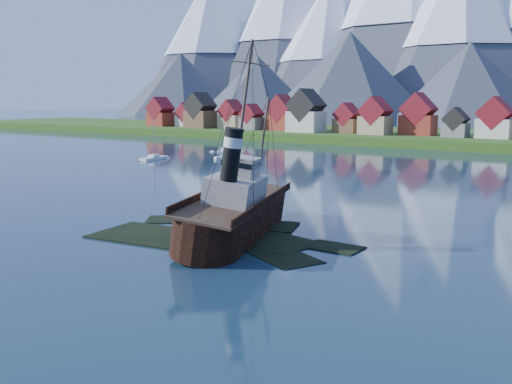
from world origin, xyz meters
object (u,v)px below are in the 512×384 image
Objects in this scene: sailboat_a at (154,159)px; sailboat_c at (224,151)px; sailboat_b at (229,158)px; tugboat_wreck at (241,209)px.

sailboat_a is 1.10× the size of sailboat_c.
sailboat_b is at bearing 31.69° from sailboat_a.
tugboat_wreck reaches higher than sailboat_a.
tugboat_wreck reaches higher than sailboat_b.
sailboat_c is at bearing 109.89° from tugboat_wreck.
sailboat_b is 1.13× the size of sailboat_c.
sailboat_b is 21.17m from sailboat_c.
tugboat_wreck is at bearing -74.95° from sailboat_c.
sailboat_c is at bearing 164.92° from sailboat_b.
sailboat_a is (-69.60, 54.87, -2.73)m from tugboat_wreck.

